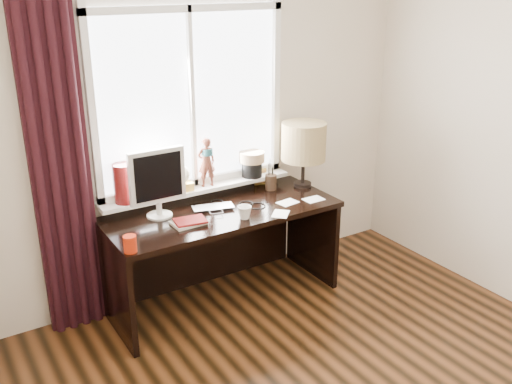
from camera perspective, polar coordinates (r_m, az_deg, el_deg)
wall_back at (r=4.31m, az=-4.77°, el=6.89°), size 3.50×0.00×2.60m
wall_left at (r=2.02m, az=-23.20°, el=-12.07°), size 0.00×4.00×2.60m
laptop at (r=4.14m, az=-4.28°, el=-1.56°), size 0.34×0.27×0.02m
mug at (r=3.95m, az=-1.17°, el=-2.01°), size 0.13×0.13×0.10m
red_cup at (r=3.57m, az=-12.48°, el=-5.10°), size 0.08×0.08×0.11m
window at (r=4.20m, az=-6.43°, el=6.45°), size 1.52×0.20×1.40m
curtain at (r=3.91m, az=-18.91°, el=1.48°), size 0.38×0.09×2.25m
desk at (r=4.30m, az=-3.95°, el=-4.34°), size 1.70×0.70×0.75m
monitor at (r=3.96m, az=-9.84°, el=1.27°), size 0.40×0.18×0.49m
notebook_stack at (r=3.91m, az=-6.71°, el=-2.99°), size 0.24×0.18×0.03m
brush_holder at (r=4.49m, az=1.50°, el=1.01°), size 0.09×0.09×0.25m
icon_frame at (r=4.59m, az=0.45°, el=1.52°), size 0.10×0.03×0.13m
table_lamp at (r=4.48m, az=4.80°, el=4.97°), size 0.35×0.35×0.52m
loose_papers at (r=4.21m, az=3.85°, el=-1.31°), size 0.54×0.31×0.00m
desk_cables at (r=4.21m, az=-1.27°, el=-1.23°), size 0.36×0.37×0.01m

